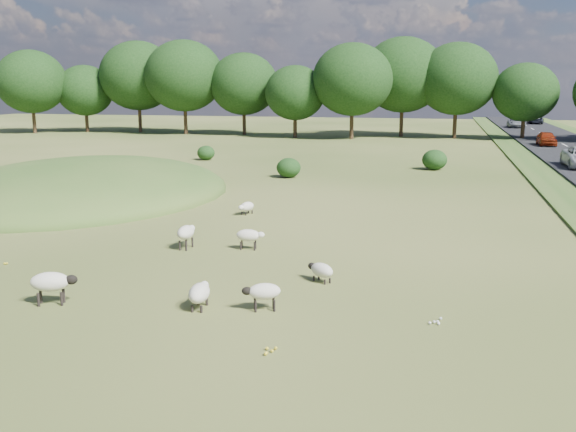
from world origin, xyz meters
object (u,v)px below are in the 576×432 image
(sheep_6, at_px, (247,207))
(sheep_4, at_px, (51,282))
(sheep_1, at_px, (263,292))
(sheep_3, at_px, (321,270))
(car_3, at_px, (535,119))
(sheep_0, at_px, (249,235))
(sheep_2, at_px, (186,232))
(car_6, at_px, (546,138))
(sheep_5, at_px, (200,293))
(car_5, at_px, (516,123))

(sheep_6, bearing_deg, sheep_4, 14.01)
(sheep_1, xyz_separation_m, sheep_6, (-4.38, 12.82, -0.17))
(sheep_3, bearing_deg, car_3, -64.73)
(sheep_0, bearing_deg, sheep_2, -177.26)
(sheep_2, bearing_deg, car_3, -14.40)
(car_3, xyz_separation_m, car_6, (-3.80, -37.14, -0.02))
(sheep_0, relative_size, sheep_3, 1.06)
(sheep_0, height_order, sheep_2, sheep_2)
(sheep_0, distance_m, sheep_1, 6.79)
(sheep_1, distance_m, sheep_6, 13.55)
(sheep_1, xyz_separation_m, sheep_4, (-6.05, -0.90, 0.12))
(sheep_1, relative_size, sheep_2, 0.91)
(sheep_4, xyz_separation_m, sheep_6, (1.66, 13.73, -0.28))
(car_3, bearing_deg, sheep_2, 74.15)
(sheep_3, xyz_separation_m, sheep_5, (-2.90, -3.23, 0.07))
(sheep_1, relative_size, sheep_6, 1.03)
(sheep_2, height_order, car_5, car_5)
(sheep_3, xyz_separation_m, sheep_4, (-7.14, -3.90, 0.28))
(sheep_2, xyz_separation_m, car_6, (19.60, 45.27, 0.30))
(sheep_6, height_order, car_5, car_5)
(car_3, bearing_deg, car_5, 69.07)
(sheep_2, distance_m, sheep_6, 6.85)
(sheep_3, relative_size, car_3, 0.22)
(sheep_2, bearing_deg, sheep_3, -115.72)
(sheep_0, xyz_separation_m, sheep_1, (2.33, -6.38, -0.00))
(sheep_6, xyz_separation_m, car_6, (19.26, 38.43, 0.55))
(car_3, bearing_deg, car_6, 84.16)
(sheep_3, bearing_deg, sheep_2, 9.73)
(sheep_2, relative_size, sheep_5, 0.98)
(sheep_0, bearing_deg, sheep_3, -51.19)
(sheep_2, bearing_deg, sheep_0, -79.24)
(sheep_6, bearing_deg, car_5, -175.44)
(sheep_6, bearing_deg, sheep_0, 38.58)
(car_5, bearing_deg, car_6, -90.00)
(sheep_4, relative_size, car_3, 0.28)
(sheep_3, relative_size, car_5, 0.22)
(sheep_4, relative_size, sheep_5, 1.08)
(sheep_5, bearing_deg, car_3, -18.77)
(sheep_2, xyz_separation_m, sheep_3, (5.82, -2.99, -0.24))
(sheep_0, height_order, sheep_6, sheep_0)
(sheep_0, xyz_separation_m, sheep_4, (-3.71, -7.28, 0.12))
(sheep_4, bearing_deg, sheep_6, 63.08)
(car_6, bearing_deg, sheep_2, -113.41)
(sheep_6, bearing_deg, car_3, -176.05)
(sheep_0, bearing_deg, sheep_4, -123.60)
(car_5, xyz_separation_m, car_6, (0.00, -27.20, 0.03))
(sheep_4, height_order, car_6, car_6)
(sheep_5, relative_size, car_6, 0.32)
(sheep_4, relative_size, car_5, 0.29)
(sheep_5, bearing_deg, sheep_2, 19.45)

